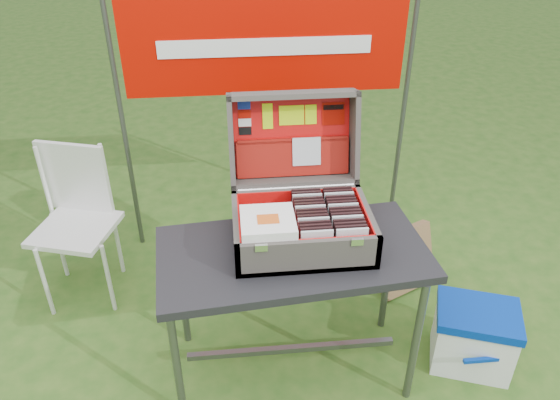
{
  "coord_description": "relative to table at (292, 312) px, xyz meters",
  "views": [
    {
      "loc": [
        -0.23,
        -1.94,
        2.2
      ],
      "look_at": [
        -0.02,
        0.1,
        0.9
      ],
      "focal_mm": 35.0,
      "sensor_mm": 36.0,
      "label": 1
    }
  ],
  "objects": [
    {
      "name": "lid_card_neon_main",
      "position": [
        0.05,
        0.46,
        0.81
      ],
      "size": [
        0.12,
        0.03,
        0.09
      ],
      "primitive_type": "cube",
      "rotation": [
        -1.82,
        0.0,
        0.0
      ],
      "color": "#C2EE0C",
      "rests_on": "suitcase_lid_liner"
    },
    {
      "name": "banner_text",
      "position": [
        -0.02,
        1.13,
        0.93
      ],
      "size": [
        1.2,
        0.0,
        0.1
      ],
      "primitive_type": "cube",
      "color": "white",
      "rests_on": "banner"
    },
    {
      "name": "suitcase_liner_wall_front",
      "position": [
        0.05,
        -0.14,
        0.46
      ],
      "size": [
        0.55,
        0.01,
        0.14
      ],
      "primitive_type": "cube",
      "color": "red",
      "rests_on": "suitcase_base_bottom"
    },
    {
      "name": "songbook_graphic",
      "position": [
        -0.11,
        -0.04,
        0.57
      ],
      "size": [
        0.09,
        0.07,
        0.0
      ],
      "primitive_type": "cube",
      "color": "#D85919",
      "rests_on": "songbook_7"
    },
    {
      "name": "table_top",
      "position": [
        0.0,
        0.0,
        0.35
      ],
      "size": [
        1.23,
        0.69,
        0.04
      ],
      "primitive_type": "cube",
      "rotation": [
        0.0,
        0.0,
        0.09
      ],
      "color": "black",
      "rests_on": "ground"
    },
    {
      "name": "cd_left_14",
      "position": [
        0.08,
        0.21,
        0.47
      ],
      "size": [
        0.13,
        0.01,
        0.15
      ],
      "primitive_type": "cube",
      "color": "black",
      "rests_on": "suitcase_liner_floor"
    },
    {
      "name": "cd_left_7",
      "position": [
        0.08,
        0.05,
        0.47
      ],
      "size": [
        0.13,
        0.01,
        0.15
      ],
      "primitive_type": "cube",
      "color": "black",
      "rests_on": "suitcase_liner_floor"
    },
    {
      "name": "cd_right_0",
      "position": [
        0.23,
        -0.12,
        0.47
      ],
      "size": [
        0.13,
        0.01,
        0.15
      ],
      "primitive_type": "cube",
      "color": "silver",
      "rests_on": "suitcase_liner_floor"
    },
    {
      "name": "cd_right_14",
      "position": [
        0.23,
        0.21,
        0.47
      ],
      "size": [
        0.13,
        0.01,
        0.15
      ],
      "primitive_type": "cube",
      "color": "black",
      "rests_on": "suitcase_liner_floor"
    },
    {
      "name": "suitcase_liner_wall_left",
      "position": [
        -0.23,
        0.05,
        0.46
      ],
      "size": [
        0.01,
        0.38,
        0.14
      ],
      "primitive_type": "cube",
      "color": "red",
      "rests_on": "suitcase_base_bottom"
    },
    {
      "name": "cd_left_13",
      "position": [
        0.08,
        0.19,
        0.47
      ],
      "size": [
        0.13,
        0.01,
        0.15
      ],
      "primitive_type": "cube",
      "color": "black",
      "rests_on": "suitcase_liner_floor"
    },
    {
      "name": "cd_left_3",
      "position": [
        0.08,
        -0.05,
        0.47
      ],
      "size": [
        0.13,
        0.01,
        0.15
      ],
      "primitive_type": "cube",
      "color": "black",
      "rests_on": "suitcase_liner_floor"
    },
    {
      "name": "cd_left_10",
      "position": [
        0.08,
        0.12,
        0.47
      ],
      "size": [
        0.13,
        0.01,
        0.15
      ],
      "primitive_type": "cube",
      "color": "black",
      "rests_on": "suitcase_liner_floor"
    },
    {
      "name": "suitcase_base_bottom",
      "position": [
        0.05,
        0.05,
        0.38
      ],
      "size": [
        0.6,
        0.43,
        0.02
      ],
      "primitive_type": "cube",
      "color": "#49443D",
      "rests_on": "table_top"
    },
    {
      "name": "chair_leg_fr",
      "position": [
        -0.96,
        0.51,
        -0.14
      ],
      "size": [
        0.02,
        0.02,
        0.45
      ],
      "primitive_type": "cylinder",
      "color": "silver",
      "rests_on": "ground"
    },
    {
      "name": "songbook_6",
      "position": [
        -0.11,
        -0.03,
        0.56
      ],
      "size": [
        0.23,
        0.23,
        0.0
      ],
      "primitive_type": "cube",
      "color": "white",
      "rests_on": "suitcase_base_wall_front"
    },
    {
      "name": "suitcase_liner_wall_back",
      "position": [
        0.05,
        0.23,
        0.46
      ],
      "size": [
        0.55,
        0.01,
        0.14
      ],
      "primitive_type": "cube",
      "color": "red",
      "rests_on": "suitcase_base_bottom"
    },
    {
      "name": "chair_seat",
      "position": [
        -1.13,
        0.68,
        0.08
      ],
      "size": [
        0.5,
        0.5,
        0.03
      ],
      "primitive_type": "cube",
      "rotation": [
        0.0,
        0.0,
        -0.3
      ],
      "color": "silver",
      "rests_on": "ground"
    },
    {
      "name": "cd_left_11",
      "position": [
        0.08,
        0.14,
        0.47
      ],
      "size": [
        0.13,
        0.01,
        0.15
      ],
      "primitive_type": "cube",
      "color": "black",
      "rests_on": "suitcase_liner_floor"
    },
    {
      "name": "cd_left_5",
      "position": [
        0.08,
        -0.0,
        0.47
      ],
      "size": [
        0.13,
        0.01,
        0.15
      ],
      "primitive_type": "cube",
      "color": "black",
      "rests_on": "suitcase_liner_floor"
    },
    {
      "name": "table_leg_fl",
      "position": [
        -0.53,
        -0.24,
        -0.02
      ],
      "size": [
        0.04,
        0.04,
        0.7
      ],
      "primitive_type": "cylinder",
      "color": "#59595B",
      "rests_on": "ground"
    },
    {
      "name": "table",
      "position": [
        0.0,
        0.0,
        0.0
      ],
      "size": [
        1.23,
        0.69,
        0.74
      ],
      "primitive_type": null,
      "rotation": [
        0.0,
        0.0,
        0.09
      ],
      "color": "black",
      "rests_on": "ground"
    },
    {
      "name": "cd_left_2",
      "position": [
        0.08,
        -0.07,
        0.47
      ],
      "size": [
        0.13,
        0.01,
        0.15
      ],
      "primitive_type": "cube",
      "color": "black",
      "rests_on": "suitcase_liner_floor"
    },
    {
      "name": "suitcase",
      "position": [
        0.05,
        0.11,
        0.65
      ],
      "size": [
        0.6,
        0.59,
        0.56
      ],
      "primitive_type": null,
      "color": "#49443D",
      "rests_on": "table"
    },
    {
      "name": "chair_backrest",
      "position": [
        -1.13,
        0.87,
        0.3
      ],
      "size": [
        0.39,
        0.15,
        0.42
      ],
      "primitive_type": "cube",
      "rotation": [
        0.0,
        0.0,
        -0.3
      ],
      "color": "silver",
      "rests_on": "chair_seat"
    },
    {
      "name": "lid_sticker_cc_c",
      "position": [
        -0.17,
        0.46,
        0.78
      ],
      "size": [
        0.06,
        0.01,
        0.04
      ],
      "primitive_type": "cube",
      "rotation": [
        -1.82,
        0.0,
        0.0
      ],
      "color": "white",
      "rests_on": "suitcase_lid_liner"
    },
    {
      "name": "chair_leg_br",
      "position": [
        -0.96,
        0.85,
        -0.14
      ],
      "size": [
        0.02,
        0.02,
        0.45
      ],
      "primitive_type": "cylinder",
      "color": "silver",
      "rests_on": "ground"
    },
    {
      "name": "cd_right_4",
      "position": [
        0.23,
        -0.02,
        0.47
      ],
      "size": [
        0.13,
        0.01,
        0.15
      ],
      "primitive_type": "cube",
      "color": "silver",
      "rests_on": "suitcase_liner_floor"
    },
    {
      "name": "suitcase_base_wall_back",
      "position": [
        0.05,
        0.25,
        0.45
      ],
      "size": [
        0.6,
        0.02,
        0.16
      ],
      "primitive_type": "cube",
      "color": "#49443D",
      "rests_on": "table_top"
    },
    {
      "name": "lid_sticker_band",
      "position": [
        0.24,
        0.46,
        0.81
      ],
      "size": [
        0.11,
        0.03,
        0.1
      ],
      "primitive_type": "cube",
      "rotation": [
        -1.82,
        0.0,
        0.0
      ],
      "color": "#AC0B00",
      "rests_on": "suitcase_lid_liner"
    },
    {
      "name": "cd_right_5",
      "position": [
        0.23,
        -0.0,
        0.47
      ],
      "size": [
        0.13,
        0.01,
        0.15
      ],
      "primitive_type": "cube",
      "color": "black",
      "rests_on": "suitcase_liner_floor"
    },
    {
      "name": "cd_right_8",
      "position": [
        0.23,
        0.07,
        0.47
      ],
      "size": [
        0.13,
        0.01,
        0.15
      ],
      "primitive_type": "cube",
      "color": "silver",
      "rests_on": "suitcase_liner_floor"
    },
    {
      "name": "table_leg_fr",
      "position": [
        0.53,
        -0.24,
        -0.02
      ],
      "size": [
        0.04,
        0.04,
        0.7
      ],
      "primitive_type": "cylinder",
      "color": "#59595B",
      "rests_on": "ground"
    },
    {
      "name": "banner",
      "position": [
        -0.02,
        1.14,
        0.93
      ],
      "size": [
        1.6,
        0.02,
        0.55
      ],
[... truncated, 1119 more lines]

